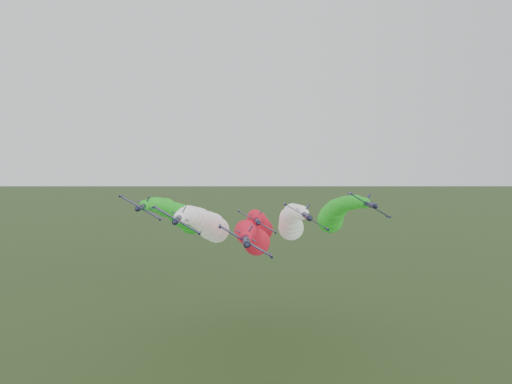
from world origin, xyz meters
TOP-DOWN VIEW (x-y plane):
  - jet_lead at (-4.55, 33.58)m, footprint 11.52×66.30m
  - jet_inner_left at (-15.05, 45.45)m, footprint 11.63×66.41m
  - jet_inner_right at (5.91, 47.76)m, footprint 11.69×66.48m
  - jet_outer_left at (-22.87, 56.68)m, footprint 11.79×66.58m
  - jet_outer_right at (18.55, 55.86)m, footprint 11.93×66.71m
  - jet_trail at (-1.55, 62.41)m, footprint 11.61×66.40m

SIDE VIEW (x-z plane):
  - jet_trail at x=-1.55m, z-range 22.06..37.38m
  - jet_lead at x=-4.55m, z-range 22.88..38.10m
  - jet_inner_left at x=-15.05m, z-range 24.36..39.69m
  - jet_inner_right at x=5.91m, z-range 24.54..39.94m
  - jet_outer_left at x=-22.87m, z-range 25.29..40.79m
  - jet_outer_right at x=18.55m, z-range 25.44..41.07m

